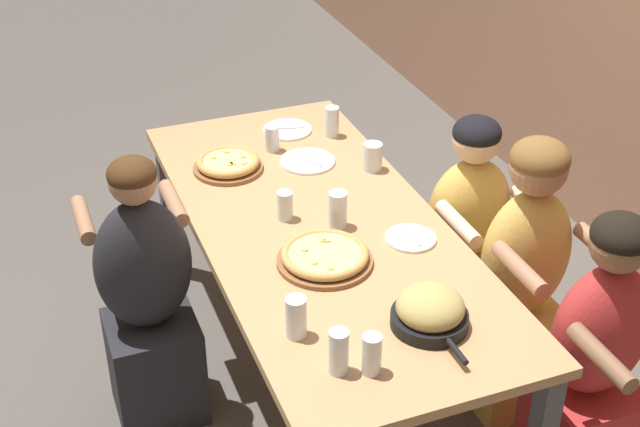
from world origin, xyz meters
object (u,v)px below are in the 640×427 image
Objects in this scene: empty_plate_a at (288,130)px; empty_plate_c at (411,238)px; drinking_glass_f at (285,207)px; diner_far_right at (594,371)px; drinking_glass_g at (332,124)px; drinking_glass_b at (338,210)px; drinking_glass_d at (373,158)px; pizza_board_second at (228,164)px; skillet_bowl at (430,311)px; diner_far_center at (466,244)px; drinking_glass_a at (339,352)px; pizza_board_main at (325,257)px; drinking_glass_h at (372,354)px; diner_near_center at (148,306)px; diner_far_midright at (522,288)px; empty_plate_b at (308,161)px; drinking_glass_c at (296,319)px; drinking_glass_e at (272,138)px.

empty_plate_c is (1.02, 0.13, 0.00)m from empty_plate_a.
drinking_glass_f reaches higher than empty_plate_c.
diner_far_right is (1.66, 0.53, -0.24)m from empty_plate_a.
drinking_glass_g reaches higher than empty_plate_a.
drinking_glass_d is (-0.37, 0.31, -0.02)m from drinking_glass_b.
pizza_board_second is 0.61m from drinking_glass_d.
skillet_bowl is at bearing 15.63° from drinking_glass_f.
diner_far_center is at bearing 34.14° from empty_plate_a.
drinking_glass_a is 0.82m from drinking_glass_b.
pizza_board_main is 2.98× the size of drinking_glass_f.
empty_plate_c is (0.76, 0.48, -0.02)m from pizza_board_second.
drinking_glass_f is at bearing 177.17° from drinking_glass_h.
drinking_glass_b is 0.13× the size of diner_near_center.
drinking_glass_b is 0.77m from diner_far_midright.
pizza_board_main is at bearing -26.43° from diner_near_center.
drinking_glass_g reaches higher than pizza_board_second.
diner_near_center is at bearing -153.04° from drinking_glass_a.
pizza_board_second is 0.47m from drinking_glass_f.
diner_far_right reaches higher than empty_plate_b.
empty_plate_b is 1.16m from drinking_glass_c.
empty_plate_b is 0.46m from drinking_glass_f.
drinking_glass_b is at bearing 146.54° from drinking_glass_c.
drinking_glass_d is at bearing 151.48° from drinking_glass_a.
diner_far_midright is at bearing 31.96° from drinking_glass_e.
drinking_glass_a is at bearing -4.11° from diner_far_right.
diner_near_center is at bearing -149.47° from drinking_glass_h.
empty_plate_c is at bearing -23.65° from diner_far_midright.
drinking_glass_f is at bearing -164.37° from skillet_bowl.
drinking_glass_h is at bearing -14.97° from drinking_glass_b.
drinking_glass_d is (0.47, 0.22, 0.05)m from empty_plate_a.
drinking_glass_d is at bearing 142.55° from pizza_board_main.
empty_plate_b is 0.20× the size of diner_near_center.
skillet_bowl is at bearing -1.50° from empty_plate_a.
pizza_board_second is 0.26× the size of diner_far_right.
drinking_glass_b reaches higher than pizza_board_second.
drinking_glass_f is at bearing -63.03° from drinking_glass_d.
diner_near_center is (-0.75, -0.79, -0.30)m from skillet_bowl.
diner_near_center is at bearing -57.51° from drinking_glass_g.
skillet_bowl is 3.16× the size of drinking_glass_f.
drinking_glass_a is 1.47m from drinking_glass_e.
diner_far_right is (0.16, 0.56, -0.30)m from skillet_bowl.
diner_far_midright is at bearing 59.76° from drinking_glass_b.
drinking_glass_a is 1.28m from drinking_glass_d.
pizza_board_main is at bearing -15.72° from empty_plate_b.
pizza_board_second is 1.06m from diner_far_center.
skillet_bowl is at bearing 105.33° from drinking_glass_a.
skillet_bowl is at bearing 4.50° from drinking_glass_b.
pizza_board_second is at bearing -165.66° from skillet_bowl.
drinking_glass_a is 0.13× the size of diner_near_center.
empty_plate_a is at bearing -124.14° from drinking_glass_g.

